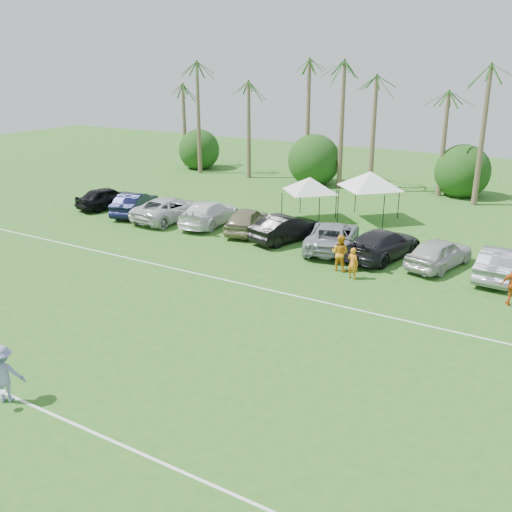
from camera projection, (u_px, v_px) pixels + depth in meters
The scene contains 27 objects.
field_lines at pixel (137, 325), 23.14m from camera, with size 80.00×12.10×0.01m.
palm_tree_0 at pixel (172, 89), 55.74m from camera, with size 2.40×2.40×8.90m.
palm_tree_1 at pixel (213, 81), 53.02m from camera, with size 2.40×2.40×9.90m.
palm_tree_2 at pixel (260, 72), 50.31m from camera, with size 2.40×2.40×10.90m.
palm_tree_3 at pixel (300, 62), 48.08m from camera, with size 2.40×2.40×11.90m.
palm_tree_4 at pixel (343, 95), 46.98m from camera, with size 2.40×2.40×8.90m.
palm_tree_5 at pixel (391, 85), 44.75m from camera, with size 2.40×2.40×9.90m.
palm_tree_6 at pixel (444, 74), 42.52m from camera, with size 2.40×2.40×10.90m.
palm_tree_7 at pixel (503, 62), 40.30m from camera, with size 2.40×2.40×11.90m.
bush_tree_0 at pixel (204, 149), 56.94m from camera, with size 4.00×4.00×4.00m.
bush_tree_1 at pixel (323, 160), 50.61m from camera, with size 4.00×4.00×4.00m.
bush_tree_2 at pixel (463, 173), 44.77m from camera, with size 4.00×4.00×4.00m.
sideline_player_a at pixel (353, 263), 27.82m from camera, with size 0.58×0.38×1.59m, color orange.
sideline_player_b at pixel (340, 253), 28.87m from camera, with size 0.92×0.71×1.89m, color orange.
canopy_tent_left at pixel (310, 177), 37.45m from camera, with size 4.19×4.19×3.39m.
canopy_tent_right at pixel (371, 171), 37.26m from camera, with size 4.75×4.75×3.85m.
frisbee_player at pixel (3, 374), 17.71m from camera, with size 1.41×1.30×1.91m.
parked_car_0 at pixel (108, 198), 41.21m from camera, with size 1.85×4.59×1.57m, color black.
parked_car_1 at pixel (135, 204), 39.46m from camera, with size 1.66×4.75×1.57m, color black.
parked_car_2 at pixel (169, 209), 38.10m from camera, with size 2.60×5.63×1.57m, color silver.
parked_car_3 at pixel (210, 213), 37.01m from camera, with size 2.19×5.39×1.57m, color white.
parked_car_4 at pixel (247, 220), 35.42m from camera, with size 1.85×4.59×1.57m, color #827B5B.
parked_car_5 at pixel (287, 228), 33.73m from camera, with size 1.66×4.75×1.57m, color black.
parked_car_6 at pixel (333, 236), 32.21m from camera, with size 2.60×5.63×1.57m, color #9398A2.
parked_car_7 at pixel (383, 244), 30.79m from camera, with size 2.19×5.39×1.57m, color black.
parked_car_8 at pixel (439, 253), 29.37m from camera, with size 1.85×4.59×1.57m, color #BABABA.
parked_car_9 at pixel (501, 263), 27.90m from camera, with size 1.66×4.75×1.57m, color gray.
Camera 1 is at (14.93, -7.49, 10.18)m, focal length 40.00 mm.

